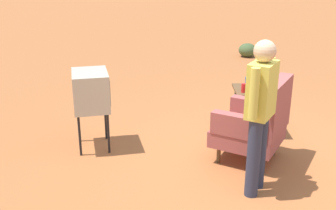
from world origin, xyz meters
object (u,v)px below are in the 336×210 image
(bottle_wine_green, at_px, (263,74))
(flower_vase, at_px, (252,79))
(soda_can_red, at_px, (244,88))
(tv_on_stand, at_px, (91,91))
(soda_can_blue, at_px, (247,81))
(person_standing, at_px, (260,109))
(armchair, at_px, (257,123))
(side_table, at_px, (254,96))

(bottle_wine_green, bearing_deg, flower_vase, -40.15)
(soda_can_red, bearing_deg, tv_on_stand, -79.49)
(soda_can_blue, bearing_deg, tv_on_stand, -71.50)
(person_standing, distance_m, soda_can_red, 1.45)
(tv_on_stand, bearing_deg, armchair, 80.50)
(person_standing, height_order, bottle_wine_green, person_standing)
(soda_can_red, relative_size, bottle_wine_green, 0.38)
(soda_can_red, height_order, flower_vase, flower_vase)
(soda_can_blue, bearing_deg, person_standing, -5.70)
(tv_on_stand, relative_size, soda_can_red, 8.44)
(armchair, distance_m, soda_can_blue, 1.07)
(side_table, height_order, soda_can_blue, soda_can_blue)
(armchair, height_order, flower_vase, armchair)
(tv_on_stand, relative_size, person_standing, 0.63)
(person_standing, relative_size, soda_can_blue, 13.44)
(tv_on_stand, xyz_separation_m, soda_can_blue, (-0.70, 2.11, -0.06))
(tv_on_stand, xyz_separation_m, soda_can_red, (-0.37, 2.00, -0.06))
(soda_can_blue, bearing_deg, side_table, 21.19)
(side_table, bearing_deg, flower_vase, -77.93)
(armchair, relative_size, bottle_wine_green, 3.31)
(soda_can_blue, height_order, flower_vase, flower_vase)
(side_table, distance_m, person_standing, 1.64)
(armchair, bearing_deg, bottle_wine_green, 166.02)
(tv_on_stand, bearing_deg, soda_can_blue, 108.50)
(soda_can_red, bearing_deg, armchair, 4.82)
(side_table, relative_size, person_standing, 0.40)
(side_table, xyz_separation_m, flower_vase, (0.01, -0.05, 0.25))
(tv_on_stand, distance_m, bottle_wine_green, 2.45)
(bottle_wine_green, bearing_deg, soda_can_blue, -78.53)
(bottle_wine_green, bearing_deg, side_table, -33.34)
(armchair, bearing_deg, flower_vase, 175.60)
(flower_vase, bearing_deg, side_table, 102.07)
(soda_can_red, relative_size, flower_vase, 0.46)
(armchair, relative_size, side_table, 1.62)
(armchair, height_order, bottle_wine_green, armchair)
(side_table, xyz_separation_m, tv_on_stand, (0.52, -2.18, 0.23))
(side_table, distance_m, soda_can_blue, 0.26)
(soda_can_red, bearing_deg, soda_can_blue, 162.41)
(armchair, height_order, person_standing, person_standing)
(person_standing, bearing_deg, soda_can_red, 177.18)
(tv_on_stand, xyz_separation_m, flower_vase, (-0.51, 2.13, 0.02))
(side_table, relative_size, flower_vase, 2.48)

